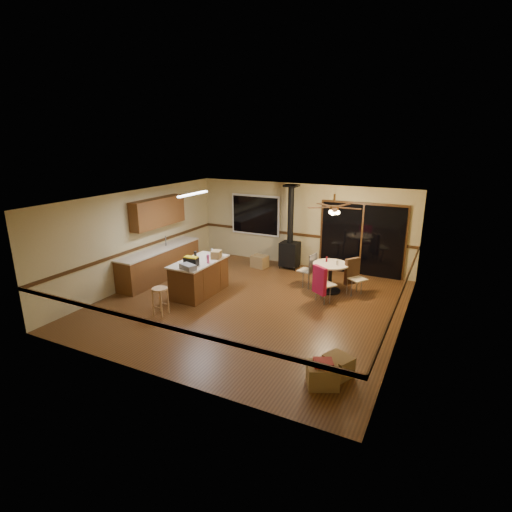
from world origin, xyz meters
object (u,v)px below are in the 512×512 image
Objects in this scene: dining_table at (330,272)px; kitchen_island at (199,277)px; blue_bucket at (188,298)px; chair_left at (310,266)px; box_under_window at (260,261)px; chair_right at (353,271)px; chair_near at (320,280)px; toolbox_grey at (188,267)px; box_corner_a at (323,375)px; wood_stove at (290,245)px; box_corner_b at (338,366)px; bar_stool at (161,301)px; toolbox_black at (191,261)px.

kitchen_island is at bearing -151.00° from dining_table.
blue_bucket is 3.38m from chair_left.
chair_left reaches higher than box_under_window.
chair_near is at bearing -118.72° from chair_right.
toolbox_grey is 4.41m from box_corner_a.
wood_stove is 2.82m from chair_near.
chair_left is 1.16× the size of box_corner_b.
box_under_window is (-2.58, 1.02, -0.34)m from dining_table.
bar_stool is 2.08× the size of blue_bucket.
box_under_window is 6.35m from box_corner_a.
chair_left reaches higher than dining_table.
chair_right is (2.26, -1.23, -0.13)m from wood_stove.
box_corner_a is at bearing -68.00° from chair_left.
dining_table is 1.96× the size of box_under_window.
chair_near reaches higher than box_under_window.
box_corner_a is at bearing -54.45° from box_under_window.
wood_stove is at bearing 117.03° from box_corner_a.
toolbox_grey is 0.82× the size of box_corner_a.
blue_bucket is (0.07, -0.64, -0.32)m from kitchen_island.
kitchen_island is 4.82m from box_corner_a.
toolbox_grey is 0.84m from blue_bucket.
chair_near is (3.08, 2.29, 0.27)m from bar_stool.
box_under_window is (0.38, 3.08, -0.81)m from toolbox_black.
chair_near is (0.59, -0.93, 0.01)m from chair_left.
box_corner_a is at bearing -24.30° from toolbox_grey.
kitchen_island is 3.33m from wood_stove.
toolbox_black is at bearing -147.75° from chair_right.
chair_near and chair_right have the same top height.
chair_right is at bearing 42.23° from bar_stool.
box_corner_a is (0.56, -4.30, -0.41)m from chair_right.
chair_left is 2.23m from box_under_window.
box_under_window is at bearing 85.55° from toolbox_grey.
wood_stove is 8.07× the size of blue_bucket.
chair_right is at bearing 36.58° from toolbox_grey.
dining_table is 4.31m from box_corner_a.
toolbox_black reaches higher than dining_table.
dining_table is 1.81× the size of chair_left.
chair_near is 3.17m from box_corner_b.
kitchen_island is 3.26× the size of chair_left.
chair_left is at bearing 35.94° from kitchen_island.
kitchen_island is 1.49m from bar_stool.
kitchen_island is at bearing -99.09° from box_under_window.
blue_bucket is at bearing 80.05° from bar_stool.
box_corner_b is (4.11, -1.37, -0.78)m from toolbox_grey.
wood_stove is 3.60× the size of chair_right.
toolbox_black is 0.51× the size of chair_near.
wood_stove reaches higher than dining_table.
chair_right is at bearing 97.47° from box_corner_a.
blue_bucket is at bearing -153.60° from chair_near.
box_corner_b is (3.84, -4.75, -0.01)m from box_under_window.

